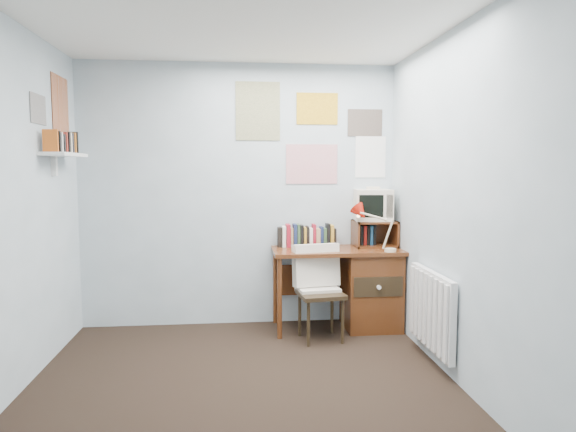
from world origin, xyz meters
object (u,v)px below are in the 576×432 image
Objects in this scene: crt_tv at (373,204)px; radiator at (431,310)px; desk_chair at (321,294)px; tv_riser at (375,233)px; wall_shelf at (64,155)px; desk at (365,285)px; desk_lamp at (391,231)px.

radiator is at bearing -74.04° from crt_tv.
desk_chair is 2.03× the size of tv_riser.
tv_riser is at bearing 10.32° from wall_shelf.
desk_chair is at bearing -136.89° from crt_tv.
desk reaches higher than radiator.
wall_shelf is at bearing -163.19° from crt_tv.
tv_riser is 0.29m from crt_tv.
desk_lamp is 2.83m from wall_shelf.
crt_tv is (-0.02, 0.02, 0.29)m from tv_riser.
desk_lamp is at bearing 0.59° from desk_chair.
desk_lamp reaches higher than desk_chair.
desk is 3.16× the size of desk_lamp.
desk_chair is at bearing 174.74° from desk_lamp.
crt_tv reaches higher than radiator.
crt_tv reaches higher than desk_lamp.
tv_riser reaches higher than radiator.
desk_lamp reaches higher than tv_riser.
tv_riser is at bearing 27.42° from desk_chair.
crt_tv reaches higher than desk.
tv_riser is (0.59, 0.42, 0.48)m from desk_chair.
desk is at bearing 25.15° from desk_chair.
desk_lamp is 0.61× the size of wall_shelf.
wall_shelf is (-2.57, -0.38, 1.21)m from desk.
crt_tv is 0.55× the size of wall_shelf.
crt_tv is at bearing 88.79° from desk_lamp.
desk is at bearing 8.40° from wall_shelf.
tv_riser reaches higher than desk.
desk is 3.49× the size of crt_tv.
desk_chair is at bearing 140.61° from radiator.
desk is 3.00× the size of tv_riser.
radiator is at bearing -80.72° from tv_riser.
desk_lamp is (0.65, 0.09, 0.54)m from desk_chair.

